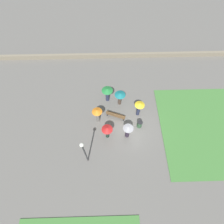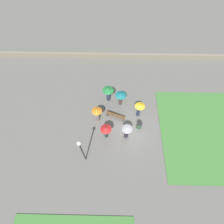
# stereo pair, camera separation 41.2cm
# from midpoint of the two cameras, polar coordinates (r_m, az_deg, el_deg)

# --- Properties ---
(ground_plane) EXTENTS (90.00, 90.00, 0.00)m
(ground_plane) POSITION_cam_midpoint_polar(r_m,az_deg,el_deg) (17.47, 6.48, -5.57)
(ground_plane) COLOR #66635E
(lawn_patch_near) EXTENTS (8.12, 9.75, 0.06)m
(lawn_patch_near) POSITION_cam_midpoint_polar(r_m,az_deg,el_deg) (19.42, 27.95, -5.92)
(lawn_patch_near) COLOR #427A38
(lawn_patch_near) RESTS_ON ground_plane
(parapet_wall) EXTENTS (45.00, 0.35, 0.59)m
(parapet_wall) POSITION_cam_midpoint_polar(r_m,az_deg,el_deg) (23.47, 5.56, 17.81)
(parapet_wall) COLOR gray
(parapet_wall) RESTS_ON ground_plane
(park_bench) EXTENTS (1.97, 1.10, 0.90)m
(park_bench) POSITION_cam_midpoint_polar(r_m,az_deg,el_deg) (17.54, 1.84, -1.15)
(park_bench) COLOR brown
(park_bench) RESTS_ON ground_plane
(lamp_post) EXTENTS (0.32, 0.32, 4.03)m
(lamp_post) POSITION_cam_midpoint_polar(r_m,az_deg,el_deg) (13.98, -9.10, -11.96)
(lamp_post) COLOR #2D2D30
(lamp_post) RESTS_ON ground_plane
(trash_bin) EXTENTS (0.52, 0.52, 0.86)m
(trash_bin) POSITION_cam_midpoint_polar(r_m,az_deg,el_deg) (17.29, 9.52, -4.34)
(trash_bin) COLOR #335638
(trash_bin) RESTS_ON ground_plane
(crowd_person_yellow) EXTENTS (0.96, 0.96, 1.94)m
(crowd_person_yellow) POSITION_cam_midpoint_polar(r_m,az_deg,el_deg) (17.19, 9.62, 1.26)
(crowd_person_yellow) COLOR #282D47
(crowd_person_yellow) RESTS_ON ground_plane
(crowd_person_orange) EXTENTS (0.97, 0.97, 1.97)m
(crowd_person_orange) POSITION_cam_midpoint_polar(r_m,az_deg,el_deg) (16.67, -4.17, -0.30)
(crowd_person_orange) COLOR slate
(crowd_person_orange) RESTS_ON ground_plane
(crowd_person_red) EXTENTS (1.01, 1.01, 1.85)m
(crowd_person_red) POSITION_cam_midpoint_polar(r_m,az_deg,el_deg) (15.81, -1.21, -5.94)
(crowd_person_red) COLOR #1E3328
(crowd_person_red) RESTS_ON ground_plane
(crowd_person_teal) EXTENTS (1.10, 1.10, 1.79)m
(crowd_person_teal) POSITION_cam_midpoint_polar(r_m,az_deg,el_deg) (17.80, 3.52, 5.10)
(crowd_person_teal) COLOR #47382D
(crowd_person_teal) RESTS_ON ground_plane
(crowd_person_grey) EXTENTS (0.95, 0.95, 1.88)m
(crowd_person_grey) POSITION_cam_midpoint_polar(r_m,az_deg,el_deg) (16.01, 5.58, -6.19)
(crowd_person_grey) COLOR #2D2333
(crowd_person_grey) RESTS_ON ground_plane
(crowd_person_green) EXTENTS (1.15, 1.15, 1.91)m
(crowd_person_green) POSITION_cam_midpoint_polar(r_m,az_deg,el_deg) (18.04, -0.58, 6.58)
(crowd_person_green) COLOR #282D47
(crowd_person_green) RESTS_ON ground_plane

